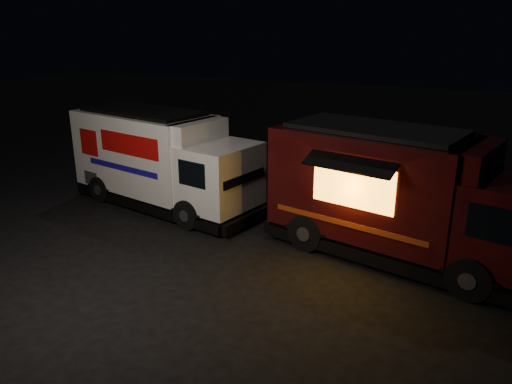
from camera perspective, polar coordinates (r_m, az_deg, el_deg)
name	(u,v)px	position (r m, az deg, el deg)	size (l,w,h in m)	color
ground	(196,249)	(13.78, -6.84, -6.44)	(80.00, 80.00, 0.00)	black
white_truck	(165,160)	(16.63, -10.37, 3.58)	(6.95, 2.37, 3.15)	white
red_truck	(406,196)	(13.20, 16.73, -0.44)	(7.19, 2.65, 3.35)	#380B0A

